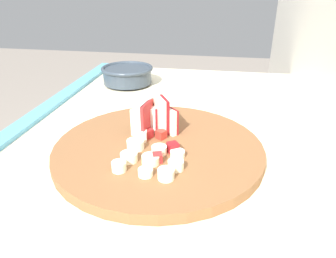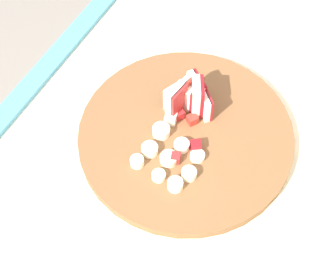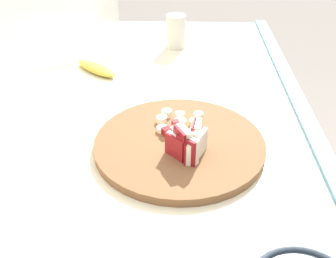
% 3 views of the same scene
% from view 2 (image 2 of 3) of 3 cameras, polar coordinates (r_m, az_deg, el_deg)
% --- Properties ---
extents(cutting_board, '(0.37, 0.37, 0.02)m').
position_cam_2_polar(cutting_board, '(0.87, 2.17, -0.80)').
color(cutting_board, brown).
rests_on(cutting_board, tiled_countertop).
extents(apple_wedge_fan, '(0.08, 0.09, 0.07)m').
position_cam_2_polar(apple_wedge_fan, '(0.88, 2.43, 3.64)').
color(apple_wedge_fan, '#B22D23').
rests_on(apple_wedge_fan, cutting_board).
extents(apple_dice_pile, '(0.10, 0.08, 0.02)m').
position_cam_2_polar(apple_dice_pile, '(0.86, 1.58, -0.01)').
color(apple_dice_pile, maroon).
rests_on(apple_dice_pile, cutting_board).
extents(banana_slice_rows, '(0.11, 0.11, 0.02)m').
position_cam_2_polar(banana_slice_rows, '(0.83, -0.04, -3.11)').
color(banana_slice_rows, white).
rests_on(banana_slice_rows, cutting_board).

